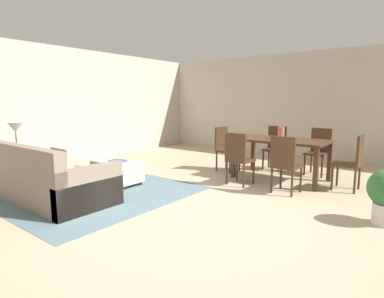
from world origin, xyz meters
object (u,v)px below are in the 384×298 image
(side_table, at_px, (18,159))
(dining_chair_near_left, at_px, (238,156))
(ottoman_table, at_px, (117,171))
(dining_chair_head_east, at_px, (353,159))
(dining_chair_far_left, at_px, (275,145))
(dining_chair_head_west, at_px, (225,146))
(couch, at_px, (50,181))
(vase_centerpiece, at_px, (281,133))
(table_lamp, at_px, (15,129))
(dining_chair_far_right, at_px, (319,149))
(dining_table, at_px, (281,144))
(dining_chair_near_right, at_px, (285,161))
(book_on_ottoman, at_px, (118,161))

(side_table, height_order, dining_chair_near_left, dining_chair_near_left)
(ottoman_table, bearing_deg, dining_chair_head_east, 31.46)
(dining_chair_far_left, height_order, dining_chair_head_west, same)
(couch, xyz_separation_m, vase_centerpiece, (2.17, 3.28, 0.58))
(table_lamp, height_order, dining_chair_far_left, table_lamp)
(dining_chair_far_left, height_order, dining_chair_far_right, same)
(couch, bearing_deg, dining_table, 56.58)
(table_lamp, xyz_separation_m, vase_centerpiece, (3.45, 3.18, -0.11))
(vase_centerpiece, bearing_deg, ottoman_table, -136.14)
(side_table, relative_size, dining_chair_near_right, 0.62)
(vase_centerpiece, bearing_deg, dining_chair_head_west, 178.74)
(ottoman_table, distance_m, dining_table, 3.03)
(ottoman_table, relative_size, table_lamp, 1.72)
(couch, relative_size, book_on_ottoman, 7.53)
(dining_chair_far_left, relative_size, vase_centerpiece, 4.07)
(dining_chair_near_left, relative_size, book_on_ottoman, 3.54)
(vase_centerpiece, distance_m, book_on_ottoman, 2.99)
(dining_chair_head_east, bearing_deg, couch, -135.94)
(couch, xyz_separation_m, book_on_ottoman, (0.06, 1.21, 0.13))
(dining_chair_head_east, distance_m, vase_centerpiece, 1.28)
(book_on_ottoman, bearing_deg, dining_chair_near_left, 35.97)
(dining_table, xyz_separation_m, vase_centerpiece, (-0.01, -0.01, 0.20))
(dining_table, bearing_deg, vase_centerpiece, -133.08)
(side_table, bearing_deg, vase_centerpiece, 42.65)
(dining_table, distance_m, dining_chair_far_left, 0.95)
(dining_chair_far_right, bearing_deg, couch, -122.22)
(dining_chair_near_left, height_order, book_on_ottoman, dining_chair_near_left)
(book_on_ottoman, bearing_deg, dining_chair_far_left, 60.27)
(dining_chair_near_left, distance_m, dining_chair_far_right, 1.91)
(dining_table, xyz_separation_m, dining_chair_far_right, (0.44, 0.85, -0.15))
(ottoman_table, distance_m, side_table, 1.72)
(vase_centerpiece, bearing_deg, dining_table, 46.92)
(side_table, distance_m, book_on_ottoman, 1.73)
(dining_chair_far_left, relative_size, dining_chair_head_east, 1.00)
(dining_chair_near_left, relative_size, vase_centerpiece, 4.07)
(ottoman_table, distance_m, dining_chair_near_right, 2.87)
(ottoman_table, xyz_separation_m, dining_chair_far_left, (1.70, 2.89, 0.29))
(ottoman_table, xyz_separation_m, table_lamp, (-1.29, -1.11, 0.75))
(dining_chair_far_right, bearing_deg, side_table, -133.97)
(dining_table, distance_m, book_on_ottoman, 2.98)
(dining_chair_head_west, bearing_deg, dining_table, -0.91)
(dining_table, relative_size, dining_chair_far_right, 1.80)
(dining_chair_far_right, bearing_deg, dining_chair_near_left, -116.61)
(dining_chair_head_east, bearing_deg, dining_chair_far_right, 132.30)
(couch, distance_m, side_table, 1.30)
(ottoman_table, bearing_deg, table_lamp, -139.46)
(couch, relative_size, vase_centerpiece, 8.66)
(dining_chair_near_right, bearing_deg, side_table, -148.97)
(dining_table, xyz_separation_m, dining_chair_near_right, (0.42, -0.85, -0.15))
(dining_chair_far_left, bearing_deg, side_table, -126.84)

